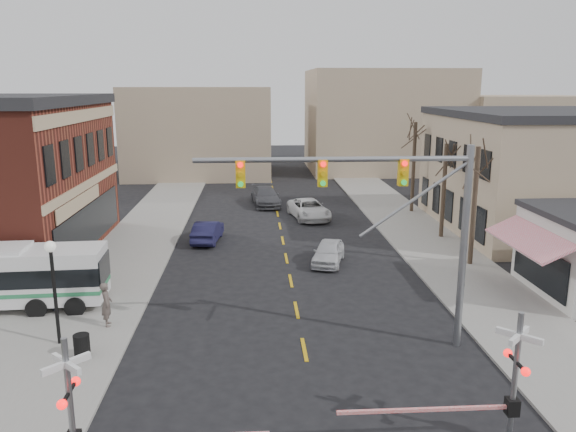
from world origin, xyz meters
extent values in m
plane|color=black|center=(0.00, 0.00, 0.00)|extent=(160.00, 160.00, 0.00)
cube|color=gray|center=(-9.50, 20.00, 0.06)|extent=(5.00, 60.00, 0.12)
cube|color=gray|center=(9.50, 20.00, 0.06)|extent=(5.00, 60.00, 0.12)
cube|color=tan|center=(-11.95, 16.00, 4.30)|extent=(0.10, 15.00, 0.50)
cube|color=tan|center=(-11.95, 16.00, 8.40)|extent=(0.10, 15.00, 0.70)
cube|color=black|center=(-11.95, 16.00, 1.80)|extent=(0.08, 13.00, 2.60)
cube|color=red|center=(11.20, 7.00, 3.00)|extent=(1.68, 6.00, 0.87)
cylinder|color=#382B21|center=(10.50, 12.00, 3.50)|extent=(0.28, 0.28, 6.75)
cylinder|color=#382B21|center=(10.80, 18.00, 3.27)|extent=(0.28, 0.28, 6.30)
cylinder|color=#382B21|center=(11.00, 26.00, 3.72)|extent=(0.28, 0.28, 7.20)
cylinder|color=gray|center=(6.13, 2.06, 4.00)|extent=(0.28, 0.28, 8.00)
cylinder|color=gray|center=(1.02, 2.06, 7.50)|extent=(10.21, 0.20, 0.20)
cube|color=gold|center=(3.63, 2.06, 7.00)|extent=(0.35, 0.30, 1.00)
cube|color=gold|center=(0.63, 2.06, 7.00)|extent=(0.35, 0.30, 1.00)
cube|color=gold|center=(-2.37, 2.06, 7.00)|extent=(0.35, 0.30, 1.00)
cylinder|color=gray|center=(-6.67, -4.99, 2.00)|extent=(0.16, 0.16, 4.00)
cube|color=silver|center=(-6.67, -4.99, 3.30)|extent=(1.00, 1.00, 0.18)
cube|color=silver|center=(-6.67, -4.99, 3.30)|extent=(1.00, 1.00, 0.18)
sphere|color=#FF0C0C|center=(-6.67, -5.54, 2.50)|extent=(0.26, 0.26, 0.26)
sphere|color=#FF0C0C|center=(-6.67, -4.44, 2.50)|extent=(0.26, 0.26, 0.26)
cylinder|color=gray|center=(5.45, -4.13, 2.00)|extent=(0.16, 0.16, 4.00)
cube|color=silver|center=(5.45, -4.13, 3.30)|extent=(1.00, 1.00, 0.18)
cube|color=silver|center=(5.45, -4.13, 3.30)|extent=(1.00, 1.00, 0.18)
sphere|color=#FF0C0C|center=(5.45, -4.68, 2.50)|extent=(0.26, 0.26, 0.26)
sphere|color=#FF0C0C|center=(5.45, -3.58, 2.50)|extent=(0.26, 0.26, 0.26)
cube|color=black|center=(5.45, -4.13, 1.10)|extent=(0.35, 0.35, 0.50)
cube|color=#FF0C0C|center=(2.85, -4.13, 1.10)|extent=(5.00, 0.10, 0.10)
cylinder|color=black|center=(-9.71, 2.95, 2.05)|extent=(0.14, 0.14, 3.85)
sphere|color=silver|center=(-9.71, 2.95, 4.12)|extent=(0.44, 0.44, 0.44)
cylinder|color=black|center=(-8.45, 1.71, 0.57)|extent=(0.60, 0.60, 0.90)
imported|color=silver|center=(2.39, 12.93, 0.67)|extent=(2.60, 4.22, 1.34)
imported|color=#171638|center=(-5.00, 18.13, 0.70)|extent=(1.97, 4.41, 1.41)
imported|color=silver|center=(2.39, 24.36, 0.74)|extent=(3.36, 5.69, 1.49)
imported|color=#46474C|center=(-0.86, 29.56, 0.78)|extent=(2.74, 5.55, 1.55)
imported|color=#5B4E48|center=(-8.21, 4.59, 1.07)|extent=(0.60, 0.78, 1.91)
imported|color=#333B5A|center=(-10.74, 6.54, 1.03)|extent=(1.12, 1.09, 1.82)
camera|label=1|loc=(-1.90, -18.20, 10.11)|focal=35.00mm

